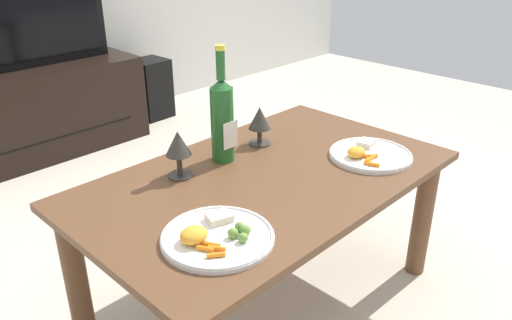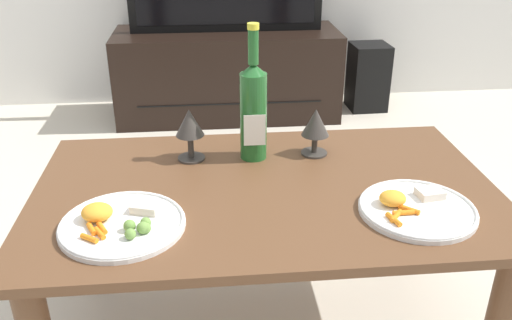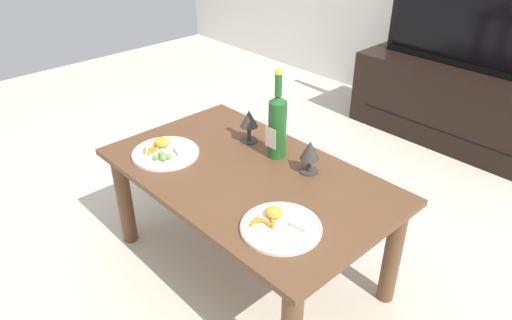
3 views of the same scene
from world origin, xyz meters
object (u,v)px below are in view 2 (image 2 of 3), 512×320
Objects in this scene: wine_bottle at (253,108)px; goblet_right at (315,125)px; floor_speaker at (368,77)px; tv_stand at (228,74)px; goblet_left at (190,126)px; dining_table at (265,216)px; dinner_plate_right at (416,208)px; dinner_plate_left at (121,223)px.

goblet_right is at bearing 1.30° from wine_bottle.
floor_speaker is 1.85m from goblet_right.
goblet_right is (0.18, -1.65, 0.34)m from tv_stand.
floor_speaker is 2.63× the size of goblet_left.
dinner_plate_right is (0.34, -0.16, 0.10)m from dining_table.
goblet_left is 0.64m from dinner_plate_right.
floor_speaker is (0.84, 1.86, -0.21)m from dining_table.
goblet_right reaches higher than dinner_plate_right.
wine_bottle reaches higher than dining_table.
goblet_left is at bearing 136.02° from dining_table.
dining_table is 0.39m from dinner_plate_right.
tv_stand is 1.70m from wine_bottle.
goblet_left is 0.39m from dinner_plate_left.
dining_table is at bearing -85.35° from wine_bottle.
goblet_left is (-0.19, 0.19, 0.19)m from dining_table.
dinner_plate_left is at bearing -146.02° from goblet_right.
dinner_plate_right reaches higher than dining_table.
dining_table is 0.94× the size of tv_stand.
dinner_plate_right is (0.18, -0.34, -0.08)m from goblet_right.
floor_speaker is at bearing 68.10° from goblet_right.
dining_table is 0.40m from dinner_plate_left.
wine_bottle reaches higher than dinner_plate_left.
floor_speaker is 2.01m from goblet_left.
dinner_plate_right is (0.36, -0.34, -0.14)m from wine_bottle.
wine_bottle reaches higher than goblet_left.
tv_stand is 4.44× the size of dinner_plate_left.
goblet_left is (-0.18, -1.65, 0.36)m from tv_stand.
floor_speaker is 1.39× the size of dinner_plate_left.
tv_stand is 8.40× the size of goblet_left.
dining_table is 3.01× the size of floor_speaker.
dinner_plate_left reaches higher than floor_speaker.
goblet_right is (0.36, 0.00, -0.01)m from goblet_left.
dining_table reaches higher than tv_stand.
goblet_right reaches higher than dining_table.
goblet_right is at bearing 0.00° from goblet_left.
tv_stand is 1.69m from goblet_right.
wine_bottle is 0.19m from goblet_left.
floor_speaker is at bearing 58.37° from goblet_left.
dining_table is at bearing -131.26° from goblet_right.
wine_bottle is 2.76× the size of goblet_right.
dinner_plate_left is at bearing -155.55° from dining_table.
dinner_plate_left reaches higher than dining_table.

